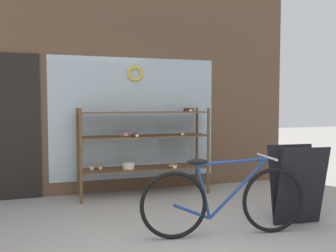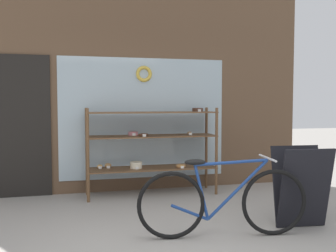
# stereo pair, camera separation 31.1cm
# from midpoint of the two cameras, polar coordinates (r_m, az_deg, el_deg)

# --- Properties ---
(storefront_facade) EXTENTS (5.73, 0.13, 3.40)m
(storefront_facade) POSITION_cam_midpoint_polar(r_m,az_deg,el_deg) (5.95, -4.59, 6.04)
(storefront_facade) COLOR brown
(storefront_facade) RESTS_ON ground_plane
(display_case) EXTENTS (1.96, 0.50, 1.32)m
(display_case) POSITION_cam_midpoint_polar(r_m,az_deg,el_deg) (5.65, -0.94, -2.43)
(display_case) COLOR brown
(display_case) RESTS_ON ground_plane
(bicycle) EXTENTS (1.78, 0.46, 0.83)m
(bicycle) POSITION_cam_midpoint_polar(r_m,az_deg,el_deg) (4.00, 10.61, -11.26)
(bicycle) COLOR black
(bicycle) RESTS_ON ground_plane
(sandwich_board) EXTENTS (0.61, 0.43, 0.90)m
(sandwich_board) POSITION_cam_midpoint_polar(r_m,az_deg,el_deg) (4.54, 21.55, -8.64)
(sandwich_board) COLOR black
(sandwich_board) RESTS_ON ground_plane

